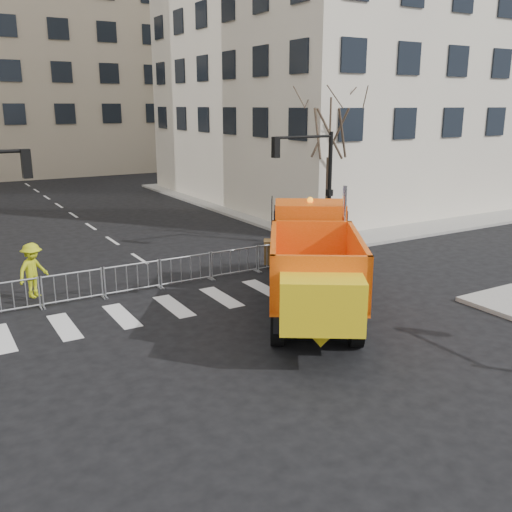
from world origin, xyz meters
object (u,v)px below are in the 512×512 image
plow_truck (313,262)px  cop_b (336,242)px  worker (33,270)px  newspaper_box (296,233)px  cop_a (321,251)px  cop_c (291,247)px

plow_truck → cop_b: plow_truck is taller
plow_truck → cop_b: (4.45, 4.36, -0.82)m
worker → newspaper_box: bearing=-26.4°
worker → newspaper_box: 12.22m
plow_truck → worker: 9.53m
cop_a → worker: bearing=-38.0°
cop_a → cop_b: size_ratio=0.93×
cop_c → newspaper_box: 4.03m
worker → newspaper_box: (12.09, 1.74, -0.40)m
cop_b → worker: size_ratio=1.00×
worker → newspaper_box: size_ratio=1.73×
plow_truck → cop_a: (3.16, 3.74, -0.89)m
cop_b → cop_c: (-2.23, 0.11, 0.07)m
cop_c → newspaper_box: size_ratio=1.85×
cop_b → cop_c: 2.23m
cop_b → cop_c: bearing=-17.0°
newspaper_box → plow_truck: bearing=-113.6°
worker → cop_a: bearing=-46.2°
cop_a → cop_b: (1.28, 0.62, 0.07)m
cop_c → plow_truck: bearing=18.5°
cop_b → newspaper_box: size_ratio=1.73×
plow_truck → cop_c: plow_truck is taller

